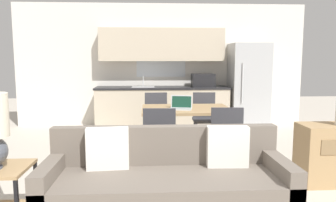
{
  "coord_description": "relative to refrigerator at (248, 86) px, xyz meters",
  "views": [
    {
      "loc": [
        -0.28,
        -2.72,
        1.49
      ],
      "look_at": [
        -0.04,
        1.5,
        0.95
      ],
      "focal_mm": 35.0,
      "sensor_mm": 36.0,
      "label": 1
    }
  ],
  "objects": [
    {
      "name": "refrigerator",
      "position": [
        0.0,
        0.0,
        0.0
      ],
      "size": [
        0.79,
        0.71,
        1.83
      ],
      "color": "#B7BABC",
      "rests_on": "ground_plane"
    },
    {
      "name": "wall_back",
      "position": [
        -1.87,
        0.39,
        0.44
      ],
      "size": [
        6.4,
        0.07,
        2.7
      ],
      "color": "silver",
      "rests_on": "ground_plane"
    },
    {
      "name": "dining_table",
      "position": [
        -1.59,
        -2.1,
        -0.22
      ],
      "size": [
        1.32,
        0.94,
        0.76
      ],
      "color": "tan",
      "rests_on": "ground_plane"
    },
    {
      "name": "kitchen_counter",
      "position": [
        -1.85,
        0.09,
        -0.07
      ],
      "size": [
        2.85,
        0.65,
        2.15
      ],
      "color": "beige",
      "rests_on": "ground_plane"
    },
    {
      "name": "couch",
      "position": [
        -1.99,
        -4.01,
        -0.57
      ],
      "size": [
        2.23,
        0.8,
        0.84
      ],
      "color": "#3D2D1E",
      "rests_on": "ground_plane"
    },
    {
      "name": "dining_chair_near_left",
      "position": [
        -2.02,
        -2.91,
        -0.42
      ],
      "size": [
        0.44,
        0.44,
        0.9
      ],
      "rotation": [
        0.0,
        0.0,
        3.09
      ],
      "color": "#38383D",
      "rests_on": "ground_plane"
    },
    {
      "name": "dining_chair_far_left",
      "position": [
        -2.02,
        -1.26,
        -0.42
      ],
      "size": [
        0.44,
        0.44,
        0.9
      ],
      "rotation": [
        0.0,
        0.0,
        0.06
      ],
      "color": "#38383D",
      "rests_on": "ground_plane"
    },
    {
      "name": "dining_chair_near_right",
      "position": [
        -1.18,
        -2.9,
        -0.42
      ],
      "size": [
        0.45,
        0.45,
        0.9
      ],
      "rotation": [
        0.0,
        0.0,
        3.07
      ],
      "color": "#38383D",
      "rests_on": "ground_plane"
    },
    {
      "name": "laptop",
      "position": [
        -1.68,
        -2.18,
        -0.11
      ],
      "size": [
        0.37,
        0.32,
        0.2
      ],
      "rotation": [
        0.0,
        0.0,
        -0.22
      ],
      "color": "#B7BABC",
      "rests_on": "dining_table"
    },
    {
      "name": "side_table",
      "position": [
        -3.5,
        -4.05,
        -0.55
      ],
      "size": [
        0.51,
        0.51,
        0.53
      ],
      "color": "tan",
      "rests_on": "ground_plane"
    },
    {
      "name": "dining_chair_far_right",
      "position": [
        -1.17,
        -1.29,
        -0.42
      ],
      "size": [
        0.44,
        0.44,
        0.9
      ],
      "rotation": [
        0.0,
        0.0,
        -0.04
      ],
      "color": "#38383D",
      "rests_on": "ground_plane"
    }
  ]
}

